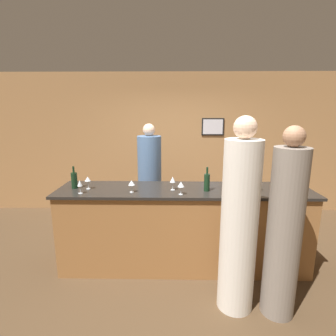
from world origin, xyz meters
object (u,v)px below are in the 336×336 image
(guest_1, at_px, (284,232))
(guest_0, at_px, (239,224))
(ice_bucket, at_px, (234,180))
(wine_bottle_0, at_px, (74,180))
(bartender, at_px, (150,185))
(wine_bottle_1, at_px, (207,182))

(guest_1, bearing_deg, guest_0, 169.45)
(ice_bucket, bearing_deg, guest_0, -98.88)
(guest_1, xyz_separation_m, wine_bottle_0, (-2.37, 0.83, 0.29))
(bartender, height_order, guest_1, guest_1)
(wine_bottle_1, xyz_separation_m, ice_bucket, (0.38, 0.19, -0.03))
(wine_bottle_1, bearing_deg, bartender, 129.09)
(bartender, xyz_separation_m, wine_bottle_0, (-0.89, -0.91, 0.33))
(guest_0, distance_m, wine_bottle_1, 0.76)
(bartender, relative_size, ice_bucket, 10.07)
(wine_bottle_0, bearing_deg, wine_bottle_1, -2.76)
(wine_bottle_0, xyz_separation_m, ice_bucket, (2.08, 0.11, -0.02))
(guest_1, relative_size, ice_bucket, 10.49)
(ice_bucket, bearing_deg, wine_bottle_1, -153.44)
(wine_bottle_0, xyz_separation_m, wine_bottle_1, (1.69, -0.08, 0.01))
(wine_bottle_1, height_order, ice_bucket, wine_bottle_1)
(bartender, distance_m, ice_bucket, 1.46)
(guest_1, relative_size, wine_bottle_0, 6.73)
(guest_1, xyz_separation_m, ice_bucket, (-0.29, 0.94, 0.27))
(wine_bottle_1, relative_size, ice_bucket, 1.63)
(bartender, relative_size, guest_0, 0.92)
(guest_0, xyz_separation_m, ice_bucket, (0.13, 0.86, 0.23))
(guest_1, bearing_deg, ice_bucket, 107.19)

